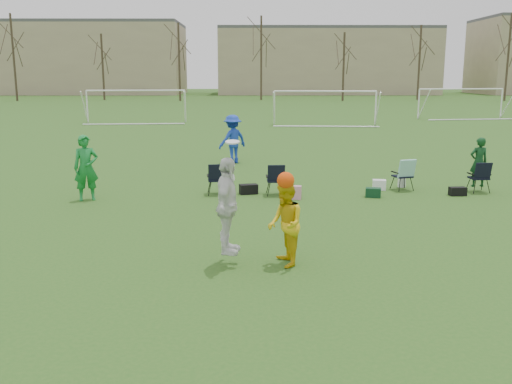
{
  "coord_description": "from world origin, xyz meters",
  "views": [
    {
      "loc": [
        -1.24,
        -9.51,
        3.66
      ],
      "look_at": [
        -1.16,
        2.06,
        1.25
      ],
      "focal_mm": 40.0,
      "sensor_mm": 36.0,
      "label": 1
    }
  ],
  "objects_px": {
    "center_contest": "(255,214)",
    "goal_mid": "(325,98)",
    "fielder_green_near": "(86,168)",
    "fielder_blue": "(233,139)",
    "goal_right": "(461,95)",
    "goal_left": "(136,97)"
  },
  "relations": [
    {
      "from": "center_contest",
      "to": "goal_mid",
      "type": "relative_size",
      "value": 0.33
    },
    {
      "from": "fielder_green_near",
      "to": "fielder_blue",
      "type": "xyz_separation_m",
      "value": [
        4.04,
        7.02,
        0.04
      ]
    },
    {
      "from": "goal_mid",
      "to": "center_contest",
      "type": "bearing_deg",
      "value": -95.52
    },
    {
      "from": "fielder_blue",
      "to": "goal_right",
      "type": "distance_m",
      "value": 30.09
    },
    {
      "from": "center_contest",
      "to": "fielder_green_near",
      "type": "bearing_deg",
      "value": 129.93
    },
    {
      "from": "center_contest",
      "to": "goal_mid",
      "type": "xyz_separation_m",
      "value": [
        5.19,
        30.94,
        0.89
      ]
    },
    {
      "from": "goal_mid",
      "to": "goal_right",
      "type": "distance_m",
      "value": 13.42
    },
    {
      "from": "goal_left",
      "to": "goal_right",
      "type": "height_order",
      "value": "same"
    },
    {
      "from": "goal_right",
      "to": "fielder_blue",
      "type": "bearing_deg",
      "value": -134.89
    },
    {
      "from": "goal_left",
      "to": "goal_mid",
      "type": "distance_m",
      "value": 14.14
    },
    {
      "from": "center_contest",
      "to": "goal_left",
      "type": "height_order",
      "value": "goal_left"
    },
    {
      "from": "fielder_green_near",
      "to": "goal_right",
      "type": "bearing_deg",
      "value": 34.49
    },
    {
      "from": "center_contest",
      "to": "goal_right",
      "type": "xyz_separation_m",
      "value": [
        17.19,
        36.94,
        0.89
      ]
    },
    {
      "from": "fielder_blue",
      "to": "goal_mid",
      "type": "bearing_deg",
      "value": -147.46
    },
    {
      "from": "goal_mid",
      "to": "fielder_green_near",
      "type": "bearing_deg",
      "value": -107.93
    },
    {
      "from": "fielder_blue",
      "to": "center_contest",
      "type": "distance_m",
      "value": 12.91
    },
    {
      "from": "fielder_green_near",
      "to": "goal_right",
      "type": "distance_m",
      "value": 38.14
    },
    {
      "from": "goal_mid",
      "to": "goal_right",
      "type": "height_order",
      "value": "same"
    },
    {
      "from": "goal_mid",
      "to": "goal_left",
      "type": "bearing_deg",
      "value": 175.87
    },
    {
      "from": "center_contest",
      "to": "fielder_blue",
      "type": "bearing_deg",
      "value": 93.86
    },
    {
      "from": "goal_right",
      "to": "center_contest",
      "type": "bearing_deg",
      "value": -122.95
    },
    {
      "from": "fielder_blue",
      "to": "goal_mid",
      "type": "height_order",
      "value": "goal_mid"
    }
  ]
}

